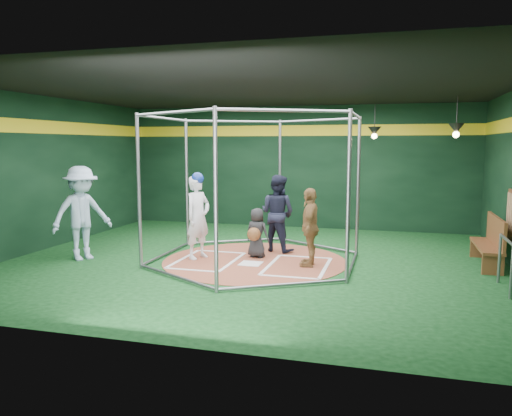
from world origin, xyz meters
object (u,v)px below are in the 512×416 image
(dugout_bench, at_px, (491,241))
(visitor_leopard, at_px, (310,227))
(umpire, at_px, (277,213))
(batter_figure, at_px, (198,216))

(dugout_bench, bearing_deg, visitor_leopard, -163.90)
(visitor_leopard, xyz_separation_m, umpire, (-0.93, 1.19, 0.09))
(batter_figure, distance_m, dugout_bench, 5.93)
(umpire, distance_m, dugout_bench, 4.41)
(visitor_leopard, relative_size, umpire, 0.90)
(batter_figure, bearing_deg, umpire, 38.57)
(dugout_bench, bearing_deg, batter_figure, -170.61)
(umpire, relative_size, dugout_bench, 1.01)
(batter_figure, xyz_separation_m, dugout_bench, (5.84, 0.97, -0.41))
(visitor_leopard, height_order, dugout_bench, visitor_leopard)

